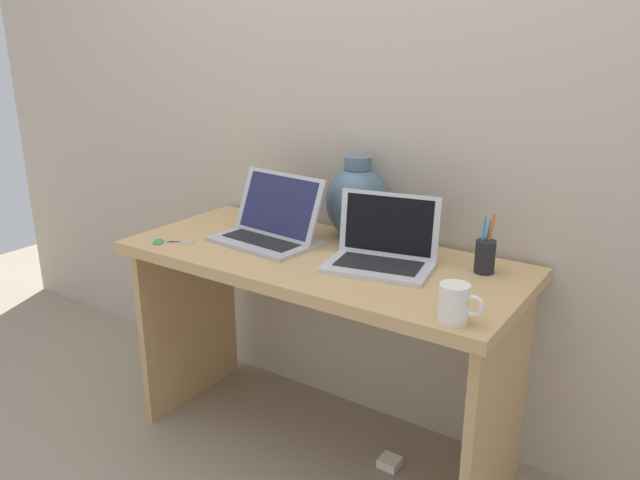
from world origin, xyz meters
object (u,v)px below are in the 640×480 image
at_px(pen_cup, 485,255).
at_px(scissors, 166,242).
at_px(laptop_right, 383,247).
at_px(power_brick, 390,462).
at_px(coffee_mug, 455,303).
at_px(laptop_left, 271,224).
at_px(green_vase, 357,201).

height_order(pen_cup, scissors, pen_cup).
height_order(laptop_right, power_brick, laptop_right).
relative_size(laptop_right, power_brick, 5.16).
height_order(coffee_mug, power_brick, coffee_mug).
bearing_deg(pen_cup, laptop_left, -170.80).
xyz_separation_m(laptop_right, power_brick, (0.05, 0.01, -0.79)).
bearing_deg(green_vase, coffee_mug, -39.69).
bearing_deg(laptop_right, green_vase, 137.12).
bearing_deg(pen_cup, green_vase, 169.69).
xyz_separation_m(green_vase, power_brick, (0.27, -0.19, -0.87)).
relative_size(laptop_left, green_vase, 1.31).
bearing_deg(laptop_right, scissors, -162.25).
distance_m(scissors, power_brick, 1.10).
relative_size(coffee_mug, scissors, 0.84).
relative_size(laptop_left, power_brick, 5.45).
relative_size(laptop_right, coffee_mug, 3.07).
bearing_deg(scissors, power_brick, 17.30).
xyz_separation_m(laptop_right, green_vase, (-0.22, 0.20, 0.07)).
bearing_deg(laptop_right, laptop_left, -178.85).
distance_m(green_vase, power_brick, 0.93).
height_order(laptop_left, coffee_mug, laptop_left).
bearing_deg(power_brick, pen_cup, 22.57).
bearing_deg(coffee_mug, power_brick, 137.30).
xyz_separation_m(laptop_left, coffee_mug, (0.79, -0.26, -0.01)).
bearing_deg(laptop_left, pen_cup, 9.20).
height_order(laptop_left, pen_cup, laptop_left).
relative_size(laptop_left, scissors, 2.73).
height_order(laptop_right, scissors, laptop_right).
bearing_deg(power_brick, green_vase, 144.04).
xyz_separation_m(laptop_left, scissors, (-0.29, -0.22, -0.06)).
bearing_deg(laptop_right, pen_cup, 20.63).
height_order(laptop_right, pen_cup, laptop_right).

